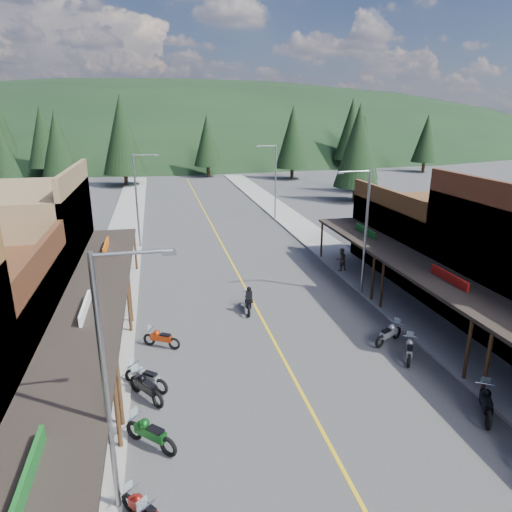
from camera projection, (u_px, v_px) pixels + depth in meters
ground at (291, 373)px, 20.57m from camera, size 220.00×220.00×0.00m
centerline at (225, 249)px, 39.19m from camera, size 0.15×90.00×0.01m
sidewalk_west at (120, 255)px, 37.39m from camera, size 3.40×94.00×0.15m
sidewalk_east at (320, 242)px, 40.95m from camera, size 3.40×94.00×0.15m
shop_west_3 at (17, 248)px, 27.21m from camera, size 10.90×10.20×8.20m
shop_east_3 at (429, 238)px, 33.14m from camera, size 10.90×10.20×6.20m
streetlight_0 at (110, 377)px, 12.21m from camera, size 2.16×0.18×8.00m
streetlight_1 at (138, 197)px, 38.29m from camera, size 2.16×0.18×8.00m
streetlight_2 at (364, 227)px, 28.09m from camera, size 2.16×0.18×8.00m
streetlight_3 at (274, 179)px, 48.58m from camera, size 2.16×0.18×8.00m
ridge_hill at (171, 149)px, 146.30m from camera, size 310.00×140.00×60.00m
pine_1 at (43, 137)px, 78.68m from camera, size 5.88×5.88×12.50m
pine_2 at (122, 134)px, 70.14m from camera, size 6.72×6.72×14.00m
pine_3 at (207, 140)px, 80.90m from camera, size 5.04×5.04×11.00m
pine_4 at (293, 137)px, 77.95m from camera, size 5.88×5.88×12.50m
pine_5 at (352, 129)px, 92.17m from camera, size 6.72×6.72×14.00m
pine_6 at (426, 138)px, 87.62m from camera, size 5.04×5.04×11.00m
pine_7 at (3, 135)px, 82.63m from camera, size 5.88×5.88×12.50m
pine_8 at (5, 161)px, 51.52m from camera, size 4.48×4.48×10.00m
pine_9 at (363, 148)px, 65.46m from camera, size 4.93×4.93×10.80m
pine_10 at (58, 147)px, 61.41m from camera, size 5.38×5.38×11.60m
pine_11 at (358, 146)px, 57.88m from camera, size 5.82×5.82×12.40m
bike_west_5 at (143, 509)px, 12.90m from camera, size 1.68×1.84×1.07m
bike_west_6 at (150, 432)px, 15.82m from camera, size 2.15×2.10×1.29m
bike_west_7 at (146, 386)px, 18.49m from camera, size 1.86×2.25×1.27m
bike_west_8 at (146, 376)px, 19.18m from camera, size 2.16×1.96×1.25m
bike_west_9 at (161, 337)px, 22.65m from camera, size 2.03×1.54×1.12m
bike_east_6 at (486, 402)px, 17.49m from camera, size 1.73×2.25×1.25m
bike_east_7 at (409, 349)px, 21.52m from camera, size 1.58×2.06×1.14m
bike_east_8 at (389, 333)px, 23.07m from camera, size 2.13×1.56×1.17m
rider_on_bike at (248, 301)px, 26.77m from camera, size 1.04×2.24×1.64m
pedestrian_east_b at (341, 259)px, 33.23m from camera, size 0.91×0.65×1.69m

